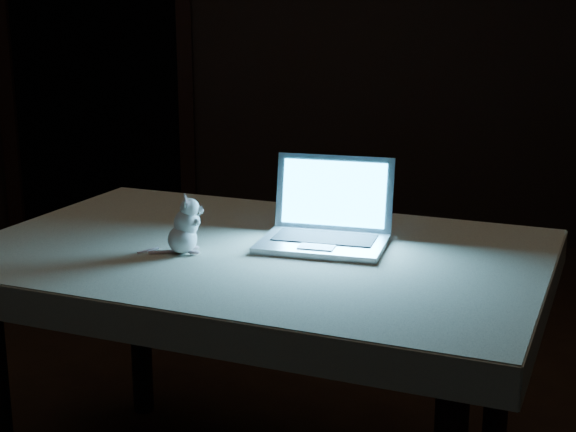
# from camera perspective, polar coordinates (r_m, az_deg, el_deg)

# --- Properties ---
(back_wall) EXTENTS (4.50, 0.04, 2.60)m
(back_wall) POSITION_cam_1_polar(r_m,az_deg,el_deg) (4.53, 0.77, 13.92)
(back_wall) COLOR black
(back_wall) RESTS_ON ground
(doorway) EXTENTS (1.06, 0.36, 2.13)m
(doorway) POSITION_cam_1_polar(r_m,az_deg,el_deg) (4.69, -13.04, 10.70)
(doorway) COLOR black
(doorway) RESTS_ON back_wall
(table) EXTENTS (1.57, 1.29, 0.72)m
(table) POSITION_cam_1_polar(r_m,az_deg,el_deg) (2.26, -2.09, -11.15)
(table) COLOR black
(table) RESTS_ON floor
(tablecloth) EXTENTS (1.57, 1.18, 0.08)m
(tablecloth) POSITION_cam_1_polar(r_m,az_deg,el_deg) (2.14, -3.30, -3.21)
(tablecloth) COLOR beige
(tablecloth) RESTS_ON table
(laptop) EXTENTS (0.37, 0.35, 0.22)m
(laptop) POSITION_cam_1_polar(r_m,az_deg,el_deg) (2.10, 2.39, 0.69)
(laptop) COLOR #B5B5BA
(laptop) RESTS_ON tablecloth
(plush_mouse) EXTENTS (0.14, 0.14, 0.15)m
(plush_mouse) POSITION_cam_1_polar(r_m,az_deg,el_deg) (2.07, -7.27, -0.58)
(plush_mouse) COLOR white
(plush_mouse) RESTS_ON tablecloth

